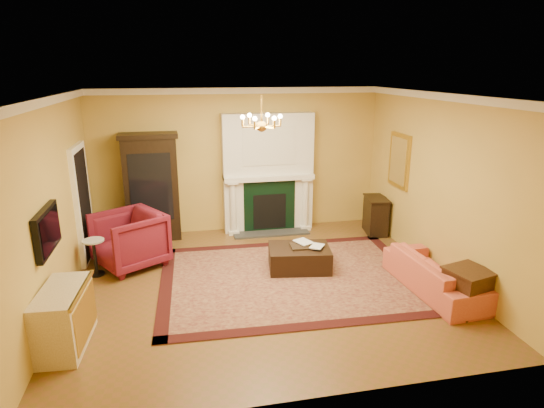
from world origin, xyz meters
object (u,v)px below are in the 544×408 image
object	(u,v)px
commode	(64,318)
end_table	(467,291)
wingback_armchair	(129,237)
china_cabinet	(152,190)
leather_ottoman	(299,258)
console_table	(376,216)
pedestal_table	(95,255)
coral_sofa	(435,268)

from	to	relation	value
commode	end_table	size ratio (longest dim) A/B	1.70
wingback_armchair	end_table	xyz separation A→B (m)	(4.88, -2.59, -0.23)
china_cabinet	leather_ottoman	xyz separation A→B (m)	(2.52, -2.06, -0.83)
china_cabinet	console_table	size ratio (longest dim) A/B	2.76
china_cabinet	end_table	world-z (taller)	china_cabinet
end_table	console_table	bearing A→B (deg)	88.96
pedestal_table	console_table	bearing A→B (deg)	10.22
pedestal_table	coral_sofa	bearing A→B (deg)	-17.45
coral_sofa	leather_ottoman	xyz separation A→B (m)	(-1.87, 1.21, -0.17)
commode	coral_sofa	xyz separation A→B (m)	(5.33, 0.42, -0.01)
wingback_armchair	leather_ottoman	bearing A→B (deg)	43.91
wingback_armchair	pedestal_table	size ratio (longest dim) A/B	1.70
wingback_armchair	commode	bearing A→B (deg)	-45.48
pedestal_table	coral_sofa	world-z (taller)	coral_sofa
wingback_armchair	coral_sofa	distance (m)	5.14
commode	console_table	size ratio (longest dim) A/B	1.39
china_cabinet	end_table	size ratio (longest dim) A/B	3.40
china_cabinet	leather_ottoman	world-z (taller)	china_cabinet
coral_sofa	china_cabinet	bearing A→B (deg)	50.28
wingback_armchair	pedestal_table	xyz separation A→B (m)	(-0.54, -0.27, -0.17)
china_cabinet	pedestal_table	distance (m)	1.95
china_cabinet	coral_sofa	size ratio (longest dim) A/B	1.07
wingback_armchair	end_table	distance (m)	5.53
china_cabinet	console_table	bearing A→B (deg)	-9.59
china_cabinet	commode	bearing A→B (deg)	-106.29
china_cabinet	commode	size ratio (longest dim) A/B	1.99
wingback_armchair	coral_sofa	size ratio (longest dim) A/B	0.55
china_cabinet	commode	distance (m)	3.86
pedestal_table	console_table	size ratio (longest dim) A/B	0.85
wingback_armchair	commode	distance (m)	2.44
coral_sofa	commode	bearing A→B (deg)	91.42
wingback_armchair	end_table	world-z (taller)	wingback_armchair
coral_sofa	end_table	world-z (taller)	coral_sofa
china_cabinet	coral_sofa	xyz separation A→B (m)	(4.39, -3.26, -0.66)
end_table	leather_ottoman	world-z (taller)	end_table
commode	coral_sofa	distance (m)	5.35
wingback_armchair	console_table	bearing A→B (deg)	66.43
end_table	leather_ottoman	size ratio (longest dim) A/B	0.59
china_cabinet	wingback_armchair	world-z (taller)	china_cabinet
commode	end_table	bearing A→B (deg)	1.25
wingback_armchair	console_table	distance (m)	4.99
wingback_armchair	coral_sofa	bearing A→B (deg)	36.00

